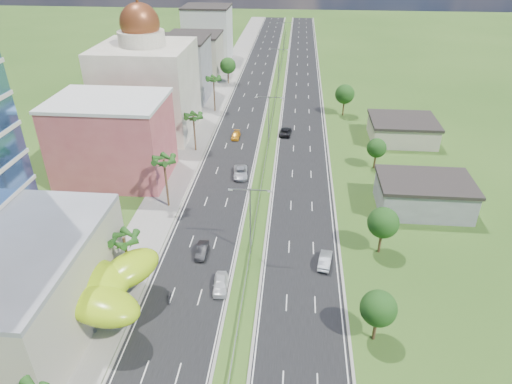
# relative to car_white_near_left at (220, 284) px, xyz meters

# --- Properties ---
(ground) EXTENTS (500.00, 500.00, 0.00)m
(ground) POSITION_rel_car_white_near_left_xyz_m (3.20, -1.89, -0.84)
(ground) COLOR #2D5119
(ground) RESTS_ON ground
(road_left) EXTENTS (11.00, 260.00, 0.04)m
(road_left) POSITION_rel_car_white_near_left_xyz_m (-4.30, 88.11, -0.82)
(road_left) COLOR black
(road_left) RESTS_ON ground
(road_right) EXTENTS (11.00, 260.00, 0.04)m
(road_right) POSITION_rel_car_white_near_left_xyz_m (10.70, 88.11, -0.82)
(road_right) COLOR black
(road_right) RESTS_ON ground
(sidewalk_left) EXTENTS (7.00, 260.00, 0.12)m
(sidewalk_left) POSITION_rel_car_white_near_left_xyz_m (-13.80, 88.11, -0.78)
(sidewalk_left) COLOR gray
(sidewalk_left) RESTS_ON ground
(median_guardrail) EXTENTS (0.10, 216.06, 0.76)m
(median_guardrail) POSITION_rel_car_white_near_left_xyz_m (3.20, 70.10, -0.22)
(median_guardrail) COLOR gray
(median_guardrail) RESTS_ON ground
(streetlight_median_b) EXTENTS (6.04, 0.25, 11.00)m
(streetlight_median_b) POSITION_rel_car_white_near_left_xyz_m (3.20, 8.11, 5.91)
(streetlight_median_b) COLOR gray
(streetlight_median_b) RESTS_ON ground
(streetlight_median_c) EXTENTS (6.04, 0.25, 11.00)m
(streetlight_median_c) POSITION_rel_car_white_near_left_xyz_m (3.20, 48.11, 5.91)
(streetlight_median_c) COLOR gray
(streetlight_median_c) RESTS_ON ground
(streetlight_median_d) EXTENTS (6.04, 0.25, 11.00)m
(streetlight_median_d) POSITION_rel_car_white_near_left_xyz_m (3.20, 93.11, 5.91)
(streetlight_median_d) COLOR gray
(streetlight_median_d) RESTS_ON ground
(streetlight_median_e) EXTENTS (6.04, 0.25, 11.00)m
(streetlight_median_e) POSITION_rel_car_white_near_left_xyz_m (3.20, 138.11, 5.91)
(streetlight_median_e) COLOR gray
(streetlight_median_e) RESTS_ON ground
(lime_canopy) EXTENTS (18.00, 15.00, 7.40)m
(lime_canopy) POSITION_rel_car_white_near_left_xyz_m (-16.80, -5.89, 4.15)
(lime_canopy) COLOR #9CC713
(lime_canopy) RESTS_ON ground
(pink_shophouse) EXTENTS (20.00, 15.00, 15.00)m
(pink_shophouse) POSITION_rel_car_white_near_left_xyz_m (-24.80, 30.11, 6.66)
(pink_shophouse) COLOR #B74B51
(pink_shophouse) RESTS_ON ground
(domed_building) EXTENTS (20.00, 20.00, 28.70)m
(domed_building) POSITION_rel_car_white_near_left_xyz_m (-24.80, 53.11, 10.52)
(domed_building) COLOR #BCB29C
(domed_building) RESTS_ON ground
(midrise_grey) EXTENTS (16.00, 15.00, 16.00)m
(midrise_grey) POSITION_rel_car_white_near_left_xyz_m (-23.80, 78.11, 7.16)
(midrise_grey) COLOR gray
(midrise_grey) RESTS_ON ground
(midrise_beige) EXTENTS (16.00, 15.00, 13.00)m
(midrise_beige) POSITION_rel_car_white_near_left_xyz_m (-23.80, 100.11, 5.66)
(midrise_beige) COLOR #B4AE94
(midrise_beige) RESTS_ON ground
(midrise_white) EXTENTS (16.00, 15.00, 18.00)m
(midrise_white) POSITION_rel_car_white_near_left_xyz_m (-23.80, 123.11, 8.16)
(midrise_white) COLOR silver
(midrise_white) RESTS_ON ground
(shed_near) EXTENTS (15.00, 10.00, 5.00)m
(shed_near) POSITION_rel_car_white_near_left_xyz_m (31.20, 23.11, 1.66)
(shed_near) COLOR gray
(shed_near) RESTS_ON ground
(shed_far) EXTENTS (14.00, 12.00, 4.40)m
(shed_far) POSITION_rel_car_white_near_left_xyz_m (33.20, 53.11, 1.36)
(shed_far) COLOR #B4AE94
(shed_far) RESTS_ON ground
(palm_tree_b) EXTENTS (3.60, 3.60, 8.10)m
(palm_tree_b) POSITION_rel_car_white_near_left_xyz_m (-12.30, 0.11, 6.22)
(palm_tree_b) COLOR #47301C
(palm_tree_b) RESTS_ON ground
(palm_tree_c) EXTENTS (3.60, 3.60, 9.60)m
(palm_tree_c) POSITION_rel_car_white_near_left_xyz_m (-12.30, 20.11, 7.66)
(palm_tree_c) COLOR #47301C
(palm_tree_c) RESTS_ON ground
(palm_tree_d) EXTENTS (3.60, 3.60, 8.60)m
(palm_tree_d) POSITION_rel_car_white_near_left_xyz_m (-12.30, 43.11, 6.71)
(palm_tree_d) COLOR #47301C
(palm_tree_d) RESTS_ON ground
(palm_tree_e) EXTENTS (3.60, 3.60, 9.40)m
(palm_tree_e) POSITION_rel_car_white_near_left_xyz_m (-12.30, 68.11, 7.47)
(palm_tree_e) COLOR #47301C
(palm_tree_e) RESTS_ON ground
(leafy_tree_lfar) EXTENTS (4.90, 4.90, 8.05)m
(leafy_tree_lfar) POSITION_rel_car_white_near_left_xyz_m (-12.30, 93.11, 4.74)
(leafy_tree_lfar) COLOR #47301C
(leafy_tree_lfar) RESTS_ON ground
(leafy_tree_ra) EXTENTS (4.20, 4.20, 6.90)m
(leafy_tree_ra) POSITION_rel_car_white_near_left_xyz_m (19.20, -6.89, 3.94)
(leafy_tree_ra) COLOR #47301C
(leafy_tree_ra) RESTS_ON ground
(leafy_tree_rb) EXTENTS (4.55, 4.55, 7.47)m
(leafy_tree_rb) POSITION_rel_car_white_near_left_xyz_m (22.20, 10.11, 4.34)
(leafy_tree_rb) COLOR #47301C
(leafy_tree_rb) RESTS_ON ground
(leafy_tree_rc) EXTENTS (3.85, 3.85, 6.33)m
(leafy_tree_rc) POSITION_rel_car_white_near_left_xyz_m (25.20, 38.11, 3.54)
(leafy_tree_rc) COLOR #47301C
(leafy_tree_rc) RESTS_ON ground
(leafy_tree_rd) EXTENTS (4.90, 4.90, 8.05)m
(leafy_tree_rd) POSITION_rel_car_white_near_left_xyz_m (21.20, 68.11, 4.74)
(leafy_tree_rd) COLOR #47301C
(leafy_tree_rd) RESTS_ON ground
(car_white_near_left) EXTENTS (2.27, 4.82, 1.59)m
(car_white_near_left) POSITION_rel_car_white_near_left_xyz_m (0.00, 0.00, 0.00)
(car_white_near_left) COLOR white
(car_white_near_left) RESTS_ON road_left
(car_dark_left) EXTENTS (1.67, 4.41, 1.44)m
(car_dark_left) POSITION_rel_car_white_near_left_xyz_m (-3.89, 7.11, -0.08)
(car_dark_left) COLOR black
(car_dark_left) RESTS_ON road_left
(car_silver_mid_left) EXTENTS (3.34, 6.07, 1.61)m
(car_silver_mid_left) POSITION_rel_car_white_near_left_xyz_m (-1.17, 32.11, 0.01)
(car_silver_mid_left) COLOR #B9BCC1
(car_silver_mid_left) RESTS_ON road_left
(car_yellow_far_left) EXTENTS (1.80, 4.41, 1.28)m
(car_yellow_far_left) POSITION_rel_car_white_near_left_xyz_m (-4.47, 50.65, -0.16)
(car_yellow_far_left) COLOR orange
(car_yellow_far_left) RESTS_ON road_left
(car_silver_right) EXTENTS (2.37, 4.96, 1.57)m
(car_silver_right) POSITION_rel_car_white_near_left_xyz_m (14.08, 6.40, -0.01)
(car_silver_right) COLOR #B9BDC1
(car_silver_right) RESTS_ON road_right
(car_dark_far_right) EXTENTS (2.97, 5.65, 1.52)m
(car_dark_far_right) POSITION_rel_car_white_near_left_xyz_m (6.80, 53.80, -0.04)
(car_dark_far_right) COLOR black
(car_dark_far_right) RESTS_ON road_right
(motorcycle) EXTENTS (0.93, 2.10, 1.30)m
(motorcycle) POSITION_rel_car_white_near_left_xyz_m (-6.20, -2.82, -0.15)
(motorcycle) COLOR black
(motorcycle) RESTS_ON road_left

